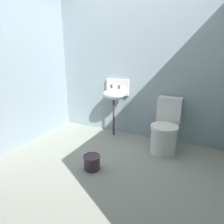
# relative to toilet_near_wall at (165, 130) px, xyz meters

# --- Properties ---
(ground_plane) EXTENTS (3.37, 2.99, 0.08)m
(ground_plane) POSITION_rel_toilet_near_wall_xyz_m (-0.59, -0.94, -0.36)
(ground_plane) COLOR gray
(wall_back) EXTENTS (3.37, 0.10, 2.46)m
(wall_back) POSITION_rel_toilet_near_wall_xyz_m (-0.59, 0.40, 0.91)
(wall_back) COLOR #8CA1A9
(wall_back) RESTS_ON ground
(wall_left) EXTENTS (0.10, 2.79, 2.46)m
(wall_left) POSITION_rel_toilet_near_wall_xyz_m (-2.13, -0.84, 0.91)
(wall_left) COLOR #8FA2AD
(wall_left) RESTS_ON ground
(toilet_near_wall) EXTENTS (0.40, 0.59, 0.78)m
(toilet_near_wall) POSITION_rel_toilet_near_wall_xyz_m (0.00, 0.00, 0.00)
(toilet_near_wall) COLOR silver
(toilet_near_wall) RESTS_ON ground
(sink) EXTENTS (0.42, 0.35, 0.99)m
(sink) POSITION_rel_toilet_near_wall_xyz_m (-0.94, 0.19, 0.43)
(sink) COLOR #41303C
(sink) RESTS_ON ground
(bucket) EXTENTS (0.22, 0.22, 0.18)m
(bucket) POSITION_rel_toilet_near_wall_xyz_m (-0.73, -0.94, -0.22)
(bucket) COLOR #41303C
(bucket) RESTS_ON ground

